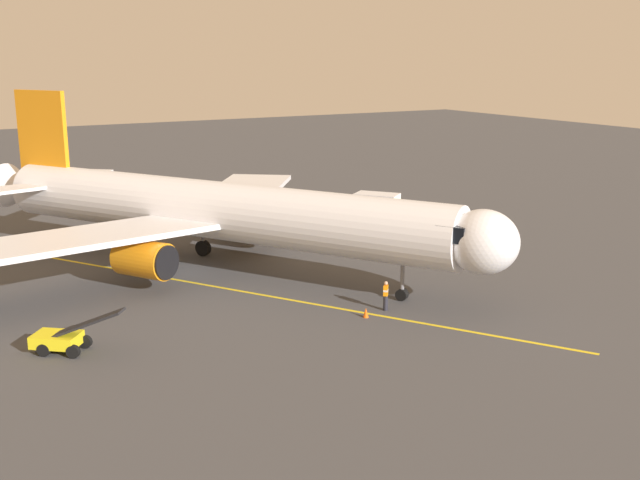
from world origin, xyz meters
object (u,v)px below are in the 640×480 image
Objects in this scene: belt_loader_near_nose at (62,338)px; ground_crew_marshaller at (386,295)px; box_truck_portside at (381,208)px; safety_cone_nose_right at (484,256)px; safety_cone_nose_left at (366,313)px; airplane at (210,211)px.

ground_crew_marshaller is at bearing 171.21° from belt_loader_near_nose.
box_truck_portside is at bearing -123.54° from ground_crew_marshaller.
safety_cone_nose_right is at bearing -174.51° from belt_loader_near_nose.
safety_cone_nose_left and safety_cone_nose_right have the same top height.
box_truck_portside is 8.79× the size of safety_cone_nose_left.
box_truck_portside is at bearing -161.63° from airplane.
airplane is 7.47× the size of box_truck_portside.
airplane reaches higher than ground_crew_marshaller.
safety_cone_nose_left is at bearing 168.72° from belt_loader_near_nose.
airplane is 18.81m from box_truck_portside.
belt_loader_near_nose is at bearing 28.48° from box_truck_portside.
belt_loader_near_nose is (11.81, 10.13, -3.29)m from airplane.
airplane is 65.69× the size of safety_cone_nose_left.
box_truck_portside is 23.68m from safety_cone_nose_left.
box_truck_portside is at bearing -91.11° from safety_cone_nose_right.
ground_crew_marshaller is 0.35× the size of box_truck_portside.
airplane is 21.13× the size of ground_crew_marshaller.
airplane is 15.90m from belt_loader_near_nose.
safety_cone_nose_right is (-29.24, -2.81, -0.44)m from belt_loader_near_nose.
safety_cone_nose_left is at bearing 53.81° from box_truck_portside.
ground_crew_marshaller reaches higher than safety_cone_nose_right.
belt_loader_near_nose is at bearing -8.79° from ground_crew_marshaller.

